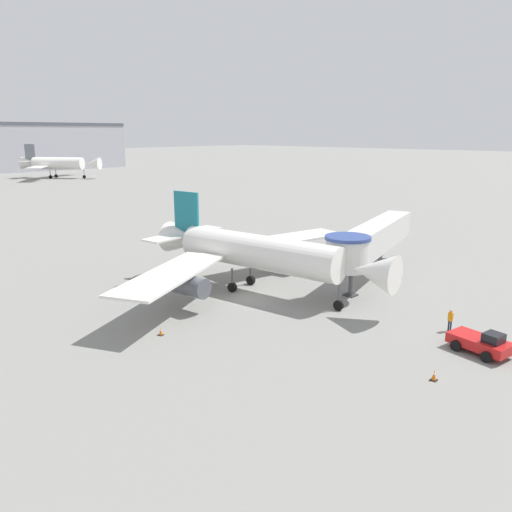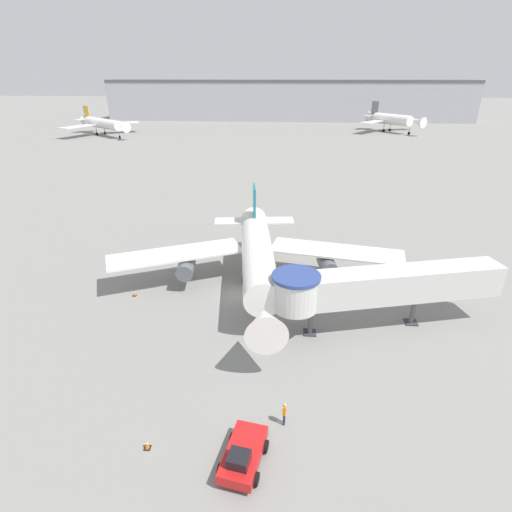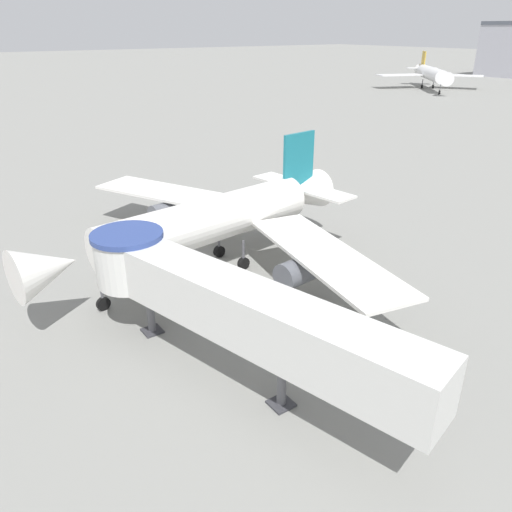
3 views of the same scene
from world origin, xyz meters
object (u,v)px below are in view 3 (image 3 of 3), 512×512
Objects in this scene: main_airplane at (215,220)px; background_jet_gold_tail at (431,74)px; traffic_cone_port_wing at (122,222)px; jet_bridge at (214,298)px; traffic_cone_starboard_wing at (332,347)px.

background_jet_gold_tail is (-66.80, 112.40, 0.56)m from main_airplane.
traffic_cone_port_wing is at bearing -175.77° from main_airplane.
jet_bridge is 23.75m from traffic_cone_port_wing.
jet_bridge is 32.88× the size of traffic_cone_port_wing.
jet_bridge is 25.79× the size of traffic_cone_starboard_wing.
traffic_cone_starboard_wing is at bearing 4.93° from traffic_cone_port_wing.
main_airplane is 1.11× the size of background_jet_gold_tail.
traffic_cone_port_wing is 0.78× the size of traffic_cone_starboard_wing.
background_jet_gold_tail reaches higher than main_airplane.
jet_bridge reaches higher than traffic_cone_starboard_wing.
background_jet_gold_tail is at bearing 108.71° from jet_bridge.
jet_bridge is 7.53m from traffic_cone_starboard_wing.
traffic_cone_starboard_wing is (12.95, -0.33, -3.43)m from main_airplane.
traffic_cone_port_wing is at bearing -175.07° from traffic_cone_starboard_wing.
main_airplane is 51.43× the size of traffic_cone_port_wing.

